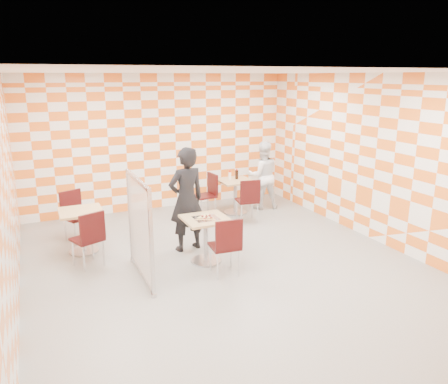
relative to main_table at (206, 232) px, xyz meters
name	(u,v)px	position (x,y,z in m)	size (l,w,h in m)	color
room_shell	(210,167)	(0.21, 0.33, 0.99)	(7.00, 7.00, 7.00)	gray
main_table	(206,232)	(0.00, 0.00, 0.00)	(0.70, 0.70, 0.75)	tan
second_table	(235,191)	(1.57, 2.18, 0.00)	(0.70, 0.70, 0.75)	tan
empty_table	(82,224)	(-1.77, 1.25, 0.00)	(0.70, 0.70, 0.75)	tan
chair_main_front	(227,242)	(0.08, -0.63, 0.04)	(0.45, 0.46, 0.92)	#370B0B
chair_second_front	(249,197)	(1.52, 1.46, 0.04)	(0.48, 0.49, 0.92)	#370B0B
chair_second_side	(208,191)	(0.96, 2.25, 0.04)	(0.47, 0.46, 0.92)	#370B0B
chair_empty_near	(90,235)	(-1.74, 0.53, 0.04)	(0.55, 0.56, 0.92)	#370B0B
chair_empty_far	(74,211)	(-1.82, 1.91, 0.04)	(0.56, 0.57, 0.92)	#370B0B
partition	(140,228)	(-1.10, -0.17, 0.28)	(0.08, 1.38, 1.55)	white
man_dark	(186,200)	(-0.10, 0.63, 0.39)	(0.66, 0.43, 1.81)	black
man_white	(263,175)	(2.29, 2.27, 0.26)	(0.75, 0.58, 1.54)	white
pizza_on_foil	(206,217)	(0.00, -0.02, 0.26)	(0.40, 0.40, 0.04)	silver
sport_bottle	(230,176)	(1.48, 2.27, 0.33)	(0.06, 0.06, 0.20)	white
soda_bottle	(237,175)	(1.63, 2.24, 0.34)	(0.07, 0.07, 0.23)	black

